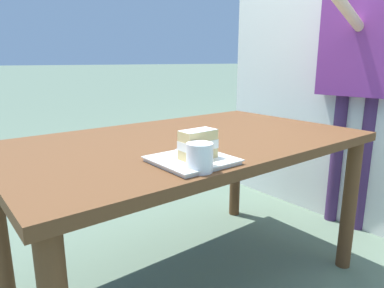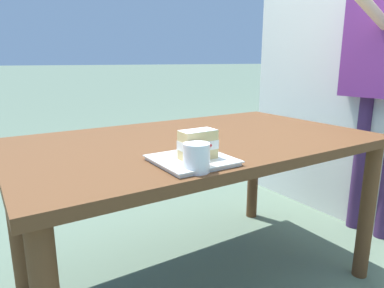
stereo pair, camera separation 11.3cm
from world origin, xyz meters
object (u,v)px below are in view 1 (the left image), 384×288
(diner_person, at_px, (362,49))
(dessert_plate, at_px, (192,160))
(coffee_cup, at_px, (200,157))
(dessert_fork, at_px, (182,145))
(patio_table, at_px, (188,157))
(cake_slice, at_px, (198,144))

(diner_person, bearing_deg, dessert_plate, -173.54)
(coffee_cup, bearing_deg, dessert_fork, 62.58)
(coffee_cup, bearing_deg, patio_table, 56.95)
(diner_person, bearing_deg, patio_table, 172.52)
(cake_slice, height_order, coffee_cup, cake_slice)
(cake_slice, relative_size, coffee_cup, 1.37)
(coffee_cup, xyz_separation_m, diner_person, (1.43, 0.25, 0.35))
(dessert_plate, distance_m, coffee_cup, 0.10)
(cake_slice, height_order, dessert_fork, cake_slice)
(dessert_fork, bearing_deg, diner_person, -2.03)
(patio_table, relative_size, coffee_cup, 17.34)
(cake_slice, distance_m, dessert_fork, 0.25)
(coffee_cup, height_order, diner_person, diner_person)
(patio_table, bearing_deg, dessert_fork, -135.14)
(cake_slice, bearing_deg, patio_table, 57.61)
(dessert_plate, bearing_deg, coffee_cup, -114.35)
(coffee_cup, distance_m, diner_person, 1.49)
(dessert_fork, distance_m, diner_person, 1.34)
(cake_slice, bearing_deg, dessert_fork, 65.76)
(cake_slice, xyz_separation_m, dessert_fork, (0.10, 0.22, -0.06))
(patio_table, relative_size, cake_slice, 12.68)
(diner_person, bearing_deg, dessert_fork, 177.97)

